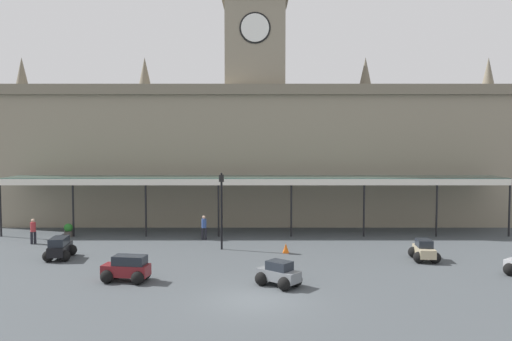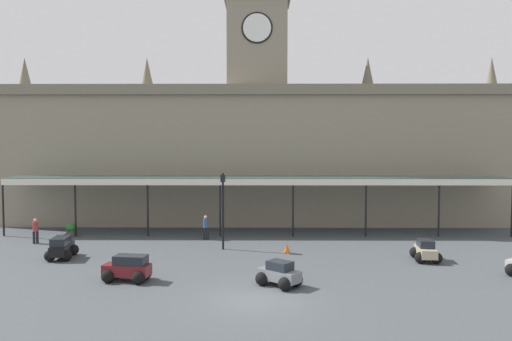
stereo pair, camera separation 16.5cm
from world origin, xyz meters
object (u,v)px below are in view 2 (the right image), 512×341
at_px(pedestrian_near_entrance, 35,230).
at_px(pedestrian_beside_cars, 206,226).
at_px(car_black_estate, 62,249).
at_px(car_beige_sedan, 426,252).
at_px(traffic_cone, 287,248).
at_px(victorian_lamppost, 223,202).
at_px(car_maroon_estate, 128,270).
at_px(planter_by_canopy, 71,230).
at_px(car_grey_sedan, 279,275).

distance_m(pedestrian_near_entrance, pedestrian_beside_cars, 11.24).
height_order(car_black_estate, pedestrian_beside_cars, pedestrian_beside_cars).
xyz_separation_m(car_beige_sedan, traffic_cone, (-7.77, 1.93, -0.21)).
relative_size(pedestrian_beside_cars, victorian_lamppost, 0.35).
bearing_deg(pedestrian_beside_cars, victorian_lamppost, -65.34).
bearing_deg(pedestrian_beside_cars, pedestrian_near_entrance, -172.53).
xyz_separation_m(car_black_estate, car_maroon_estate, (5.08, -4.72, 0.00)).
bearing_deg(planter_by_canopy, pedestrian_near_entrance, -120.43).
distance_m(pedestrian_beside_cars, planter_by_canopy, 9.78).
bearing_deg(traffic_cone, planter_by_canopy, 161.40).
relative_size(car_grey_sedan, victorian_lamppost, 0.46).
height_order(car_beige_sedan, pedestrian_beside_cars, pedestrian_beside_cars).
bearing_deg(pedestrian_near_entrance, victorian_lamppost, -7.52).
distance_m(car_maroon_estate, planter_by_canopy, 13.34).
bearing_deg(car_beige_sedan, victorian_lamppost, 165.92).
distance_m(pedestrian_near_entrance, planter_by_canopy, 2.83).
bearing_deg(car_maroon_estate, planter_by_canopy, 121.91).
bearing_deg(planter_by_canopy, traffic_cone, -18.60).
xyz_separation_m(car_black_estate, pedestrian_near_entrance, (-3.39, 4.19, 0.34)).
height_order(car_black_estate, traffic_cone, car_black_estate).
xyz_separation_m(car_maroon_estate, planter_by_canopy, (-7.05, 11.32, -0.07)).
bearing_deg(traffic_cone, car_black_estate, -173.46).
height_order(pedestrian_near_entrance, traffic_cone, pedestrian_near_entrance).
bearing_deg(car_black_estate, pedestrian_beside_cars, 36.06).
bearing_deg(victorian_lamppost, car_black_estate, -164.64).
relative_size(victorian_lamppost, planter_by_canopy, 5.03).
height_order(pedestrian_near_entrance, victorian_lamppost, victorian_lamppost).
distance_m(car_maroon_estate, victorian_lamppost, 8.68).
relative_size(pedestrian_near_entrance, planter_by_canopy, 1.74).
distance_m(car_beige_sedan, traffic_cone, 8.01).
bearing_deg(victorian_lamppost, pedestrian_beside_cars, 114.66).
distance_m(car_beige_sedan, car_black_estate, 20.93).
xyz_separation_m(pedestrian_near_entrance, planter_by_canopy, (1.42, 2.42, -0.42)).
distance_m(victorian_lamppost, planter_by_canopy, 12.14).
xyz_separation_m(car_maroon_estate, victorian_lamppost, (4.11, 7.24, 2.44)).
distance_m(car_maroon_estate, pedestrian_beside_cars, 10.71).
distance_m(car_black_estate, victorian_lamppost, 9.84).
bearing_deg(traffic_cone, car_beige_sedan, -13.94).
height_order(car_grey_sedan, victorian_lamppost, victorian_lamppost).
bearing_deg(car_maroon_estate, traffic_cone, 37.62).
xyz_separation_m(car_beige_sedan, planter_by_canopy, (-22.90, 7.02, -0.01)).
height_order(car_black_estate, car_maroon_estate, same).
xyz_separation_m(pedestrian_beside_cars, traffic_cone, (5.40, -4.14, -0.62)).
relative_size(car_black_estate, pedestrian_beside_cars, 1.40).
distance_m(car_grey_sedan, victorian_lamppost, 9.00).
relative_size(car_beige_sedan, planter_by_canopy, 2.21).
bearing_deg(victorian_lamppost, planter_by_canopy, 159.93).
height_order(car_beige_sedan, car_maroon_estate, car_maroon_estate).
height_order(car_maroon_estate, victorian_lamppost, victorian_lamppost).
xyz_separation_m(car_black_estate, victorian_lamppost, (9.19, 2.52, 2.44)).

